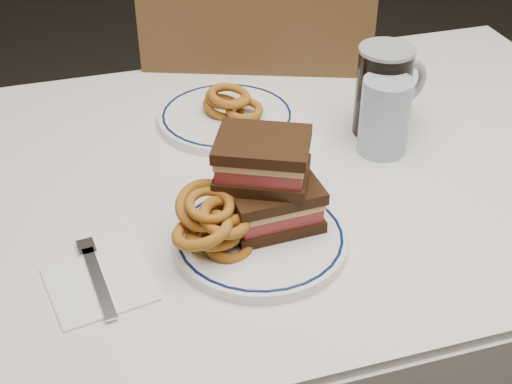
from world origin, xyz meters
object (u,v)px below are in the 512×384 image
object	(u,v)px
chair_far	(259,125)
reuben_sandwich	(268,181)
main_plate	(260,239)
far_plate	(227,117)
beer_mug	(384,90)

from	to	relation	value
chair_far	reuben_sandwich	bearing A→B (deg)	-105.99
chair_far	reuben_sandwich	distance (m)	0.71
chair_far	main_plate	world-z (taller)	chair_far
reuben_sandwich	main_plate	bearing A→B (deg)	-122.18
main_plate	far_plate	xyz separation A→B (m)	(0.04, 0.35, -0.00)
reuben_sandwich	far_plate	size ratio (longest dim) A/B	0.64
beer_mug	far_plate	distance (m)	0.28
main_plate	reuben_sandwich	bearing A→B (deg)	57.82
chair_far	far_plate	distance (m)	0.40
main_plate	far_plate	distance (m)	0.35
main_plate	beer_mug	world-z (taller)	beer_mug
far_plate	chair_far	bearing A→B (deg)	63.02
chair_far	main_plate	xyz separation A→B (m)	(-0.20, -0.66, 0.21)
chair_far	reuben_sandwich	size ratio (longest dim) A/B	6.39
far_plate	beer_mug	bearing A→B (deg)	-23.29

